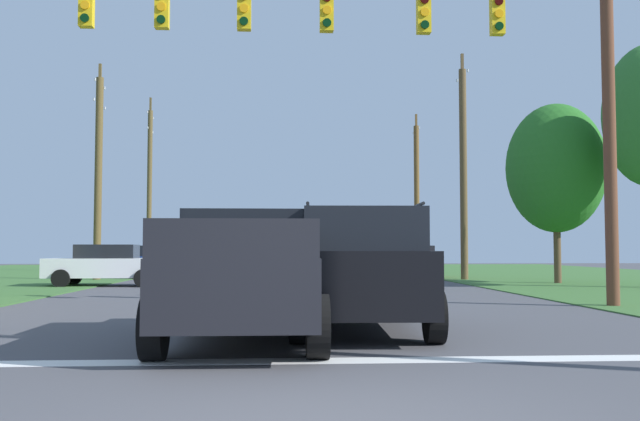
{
  "coord_description": "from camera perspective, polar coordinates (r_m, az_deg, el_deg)",
  "views": [
    {
      "loc": [
        -0.35,
        -5.41,
        1.36
      ],
      "look_at": [
        0.71,
        12.14,
        2.33
      ],
      "focal_mm": 39.23,
      "sensor_mm": 36.0,
      "label": 1
    }
  ],
  "objects": [
    {
      "name": "tree_roadside_far_right",
      "position": [
        29.2,
        18.68,
        3.28
      ],
      "size": [
        3.86,
        3.86,
        7.11
      ],
      "color": "brown",
      "rests_on": "ground"
    },
    {
      "name": "lane_dash_0",
      "position": [
        14.61,
        -2.08,
        -8.48
      ],
      "size": [
        2.5,
        0.15,
        0.01
      ],
      "primitive_type": "cube",
      "rotation": [
        0.0,
        0.0,
        1.57
      ],
      "color": "white",
      "rests_on": "ground"
    },
    {
      "name": "utility_pole_far_left",
      "position": [
        43.05,
        -13.74,
        1.99
      ],
      "size": [
        0.29,
        1.98,
        10.48
      ],
      "color": "brown",
      "rests_on": "ground"
    },
    {
      "name": "utility_pole_mid_left",
      "position": [
        32.36,
        -17.63,
        2.96
      ],
      "size": [
        0.33,
        1.99,
        9.6
      ],
      "color": "brown",
      "rests_on": "ground"
    },
    {
      "name": "suv_black",
      "position": [
        11.7,
        3.2,
        -4.61
      ],
      "size": [
        2.4,
        4.89,
        2.05
      ],
      "color": "black",
      "rests_on": "ground"
    },
    {
      "name": "distant_car_crossing_white",
      "position": [
        26.91,
        -16.96,
        -4.23
      ],
      "size": [
        4.38,
        2.18,
        1.52
      ],
      "color": "silver",
      "rests_on": "ground"
    },
    {
      "name": "stop_bar_stripe",
      "position": [
        8.66,
        -1.1,
        -12.16
      ],
      "size": [
        12.94,
        0.45,
        0.01
      ],
      "primitive_type": "cube",
      "color": "white",
      "rests_on": "ground"
    },
    {
      "name": "distant_car_oncoming",
      "position": [
        33.77,
        7.54,
        -4.1
      ],
      "size": [
        2.23,
        4.4,
        1.52
      ],
      "color": "maroon",
      "rests_on": "ground"
    },
    {
      "name": "lane_dash_2",
      "position": [
        27.64,
        -2.73,
        -5.97
      ],
      "size": [
        2.5,
        0.15,
        0.01
      ],
      "primitive_type": "cube",
      "rotation": [
        0.0,
        0.0,
        1.57
      ],
      "color": "white",
      "rests_on": "ground"
    },
    {
      "name": "distant_car_far_parked",
      "position": [
        34.17,
        -13.01,
        -4.03
      ],
      "size": [
        2.26,
        4.42,
        1.52
      ],
      "color": "navy",
      "rests_on": "ground"
    },
    {
      "name": "overhead_signal_span",
      "position": [
        16.47,
        -2.53,
        9.12
      ],
      "size": [
        15.64,
        0.31,
        8.41
      ],
      "color": "brown",
      "rests_on": "ground"
    },
    {
      "name": "lane_dash_1",
      "position": [
        21.36,
        -2.52,
        -6.79
      ],
      "size": [
        2.5,
        0.15,
        0.01
      ],
      "primitive_type": "cube",
      "rotation": [
        0.0,
        0.0,
        1.57
      ],
      "color": "white",
      "rests_on": "ground"
    },
    {
      "name": "lane_dash_3",
      "position": [
        37.94,
        -2.93,
        -5.2
      ],
      "size": [
        2.5,
        0.15,
        0.01
      ],
      "primitive_type": "cube",
      "rotation": [
        0.0,
        0.0,
        1.57
      ],
      "color": "white",
      "rests_on": "ground"
    },
    {
      "name": "utility_pole_mid_right",
      "position": [
        31.56,
        11.62,
        3.2
      ],
      "size": [
        0.32,
        1.85,
        10.07
      ],
      "color": "brown",
      "rests_on": "ground"
    },
    {
      "name": "pickup_truck",
      "position": [
        10.62,
        -6.16,
        -5.25
      ],
      "size": [
        2.3,
        5.41,
        1.95
      ],
      "color": "black",
      "rests_on": "ground"
    },
    {
      "name": "utility_pole_far_right",
      "position": [
        43.3,
        7.9,
        1.19
      ],
      "size": [
        0.33,
        1.89,
        9.69
      ],
      "color": "brown",
      "rests_on": "ground"
    }
  ]
}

